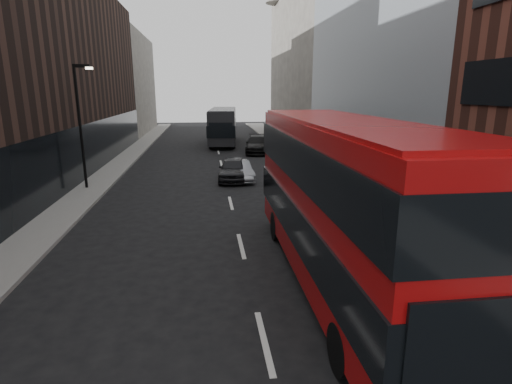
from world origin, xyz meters
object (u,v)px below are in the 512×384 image
object	(u,v)px
car_c	(257,144)
grey_bus	(223,125)
car_b	(239,171)
street_lamp	(81,119)
car_a	(233,169)
red_bus	(343,197)

from	to	relation	value
car_c	grey_bus	bearing A→B (deg)	119.73
car_b	car_c	world-z (taller)	car_c
street_lamp	car_c	xyz separation A→B (m)	(11.90, 13.24, -3.39)
street_lamp	car_b	size ratio (longest dim) A/B	1.83
car_a	car_c	bearing A→B (deg)	81.95
red_bus	car_b	xyz separation A→B (m)	(-1.74, 14.87, -2.12)
red_bus	car_c	bearing A→B (deg)	87.99
red_bus	car_c	xyz separation A→B (m)	(1.00, 26.62, -1.96)
red_bus	car_a	size ratio (longest dim) A/B	2.81
car_a	car_b	world-z (taller)	car_a
red_bus	car_c	size ratio (longest dim) A/B	2.25
grey_bus	car_c	bearing A→B (deg)	-63.19
car_b	car_c	distance (m)	12.06
grey_bus	car_a	bearing A→B (deg)	-85.91
grey_bus	car_a	world-z (taller)	grey_bus
car_a	car_b	distance (m)	0.43
grey_bus	car_b	distance (m)	18.95
car_b	car_a	bearing A→B (deg)	160.92
street_lamp	red_bus	xyz separation A→B (m)	(10.89, -13.38, -1.43)
street_lamp	grey_bus	distance (m)	22.39
red_bus	street_lamp	bearing A→B (deg)	129.29
car_a	street_lamp	bearing A→B (deg)	-162.74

